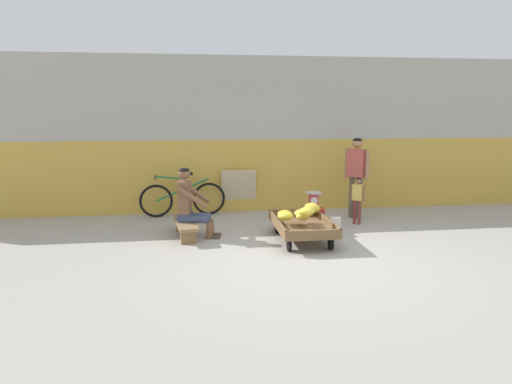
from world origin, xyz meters
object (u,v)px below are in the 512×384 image
object	(u,v)px
banana_cart	(302,226)
weighing_scale	(313,200)
customer_adult	(356,169)
customer_child	(358,196)
low_bench	(186,225)
vendor_seated	(190,203)
shopping_bag	(335,224)
sign_board	(238,191)
plastic_crate	(313,216)
bicycle_near_left	(183,198)

from	to	relation	value
banana_cart	weighing_scale	size ratio (longest dim) A/B	4.80
customer_adult	customer_child	xyz separation A→B (m)	(-0.13, -0.47, -0.42)
low_bench	customer_adult	size ratio (longest dim) A/B	0.74
customer_adult	banana_cart	bearing A→B (deg)	-134.50
low_bench	customer_child	size ratio (longest dim) A/B	1.32
vendor_seated	shopping_bag	world-z (taller)	vendor_seated
sign_board	customer_adult	bearing A→B (deg)	-20.65
customer_child	plastic_crate	bearing A→B (deg)	174.14
low_bench	weighing_scale	size ratio (longest dim) A/B	3.76
vendor_seated	weighing_scale	xyz separation A→B (m)	(2.19, 0.54, -0.11)
banana_cart	shopping_bag	world-z (taller)	banana_cart
low_bench	vendor_seated	size ratio (longest dim) A/B	0.99
plastic_crate	shopping_bag	size ratio (longest dim) A/B	1.50
banana_cart	sign_board	bearing A→B (deg)	109.95
sign_board	customer_adult	size ratio (longest dim) A/B	0.57
low_bench	sign_board	bearing A→B (deg)	59.19
low_bench	bicycle_near_left	bearing A→B (deg)	92.97
banana_cart	shopping_bag	bearing A→B (deg)	36.21
vendor_seated	shopping_bag	xyz separation A→B (m)	(2.44, 0.05, -0.45)
bicycle_near_left	customer_adult	bearing A→B (deg)	-10.39
banana_cart	customer_adult	size ratio (longest dim) A/B	0.94
banana_cart	bicycle_near_left	world-z (taller)	bicycle_near_left
low_bench	weighing_scale	bearing A→B (deg)	13.11
weighing_scale	shopping_bag	distance (m)	0.65
low_bench	shopping_bag	distance (m)	2.52
low_bench	customer_adult	xyz separation A→B (m)	(3.20, 0.92, 0.75)
banana_cart	customer_child	size ratio (longest dim) A/B	1.69
vendor_seated	weighing_scale	world-z (taller)	vendor_seated
plastic_crate	weighing_scale	xyz separation A→B (m)	(0.00, -0.00, 0.30)
weighing_scale	customer_child	size ratio (longest dim) A/B	0.35
customer_adult	low_bench	bearing A→B (deg)	-163.98
plastic_crate	bicycle_near_left	size ratio (longest dim) A/B	0.22
weighing_scale	low_bench	bearing A→B (deg)	-166.89
weighing_scale	shopping_bag	world-z (taller)	weighing_scale
plastic_crate	weighing_scale	world-z (taller)	weighing_scale
bicycle_near_left	sign_board	distance (m)	1.14
banana_cart	low_bench	world-z (taller)	banana_cart
customer_child	vendor_seated	bearing A→B (deg)	-171.18
customer_adult	shopping_bag	xyz separation A→B (m)	(-0.67, -0.88, -0.83)
banana_cart	shopping_bag	distance (m)	0.86
customer_child	weighing_scale	bearing A→B (deg)	174.22
vendor_seated	shopping_bag	bearing A→B (deg)	1.15
sign_board	customer_adult	xyz separation A→B (m)	(2.16, -0.82, 0.52)
sign_board	customer_child	size ratio (longest dim) A/B	1.03
low_bench	plastic_crate	xyz separation A→B (m)	(2.27, 0.53, -0.05)
customer_adult	shopping_bag	distance (m)	1.39
bicycle_near_left	customer_adult	world-z (taller)	customer_adult
sign_board	customer_adult	world-z (taller)	customer_adult
vendor_seated	plastic_crate	bearing A→B (deg)	13.98
weighing_scale	customer_adult	world-z (taller)	customer_adult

